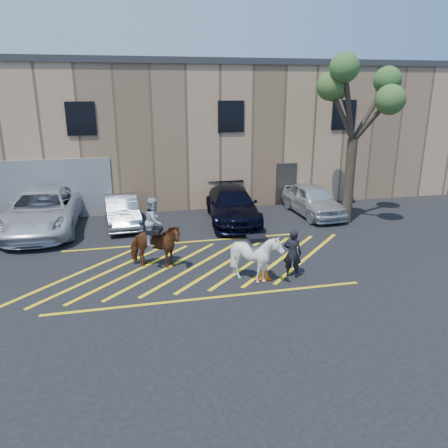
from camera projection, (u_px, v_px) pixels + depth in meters
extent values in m
plane|color=black|center=(195.00, 263.00, 15.48)|extent=(90.00, 90.00, 0.00)
imported|color=silver|center=(43.00, 211.00, 18.77)|extent=(3.10, 6.40, 1.76)
imported|color=gray|center=(122.00, 211.00, 19.57)|extent=(1.70, 4.09, 1.32)
imported|color=black|center=(232.00, 205.00, 20.07)|extent=(2.66, 5.44, 1.52)
imported|color=silver|center=(313.00, 200.00, 21.13)|extent=(1.95, 4.45, 1.49)
imported|color=black|center=(293.00, 253.00, 14.11)|extent=(0.70, 0.62, 1.62)
cube|color=tan|center=(161.00, 131.00, 25.60)|extent=(32.00, 10.00, 7.00)
cube|color=#2D2D30|center=(158.00, 65.00, 24.51)|extent=(32.20, 10.20, 0.30)
cube|color=black|center=(81.00, 119.00, 19.73)|extent=(1.30, 0.08, 1.50)
cube|color=black|center=(231.00, 116.00, 21.22)|extent=(1.30, 0.08, 1.50)
cube|color=black|center=(344.00, 115.00, 22.50)|extent=(1.30, 0.08, 1.50)
cube|color=#38332D|center=(286.00, 184.00, 22.90)|extent=(1.10, 0.08, 2.20)
cube|color=yellow|center=(70.00, 277.00, 14.30)|extent=(4.20, 4.20, 0.01)
cube|color=yellow|center=(103.00, 274.00, 14.52)|extent=(4.20, 4.20, 0.01)
cube|color=yellow|center=(135.00, 271.00, 14.75)|extent=(4.20, 4.20, 0.01)
cube|color=yellow|center=(166.00, 268.00, 14.97)|extent=(4.20, 4.20, 0.01)
cube|color=yellow|center=(196.00, 266.00, 15.19)|extent=(4.20, 4.20, 0.01)
cube|color=yellow|center=(226.00, 263.00, 15.42)|extent=(4.20, 4.20, 0.01)
cube|color=yellow|center=(254.00, 261.00, 15.64)|extent=(4.20, 4.20, 0.01)
cube|color=yellow|center=(282.00, 258.00, 15.87)|extent=(4.20, 4.20, 0.01)
cube|color=yellow|center=(309.00, 256.00, 16.09)|extent=(4.20, 4.20, 0.01)
cube|color=yellow|center=(186.00, 242.00, 17.52)|extent=(9.50, 0.12, 0.01)
cube|color=yellow|center=(210.00, 298.00, 12.87)|extent=(9.50, 0.12, 0.01)
imported|color=brown|center=(155.00, 246.00, 14.83)|extent=(2.05, 1.43, 1.58)
imported|color=#A7A9B2|center=(154.00, 221.00, 14.57)|extent=(0.84, 0.94, 1.61)
cube|color=black|center=(154.00, 230.00, 14.67)|extent=(0.62, 0.68, 0.14)
imported|color=silver|center=(256.00, 257.00, 13.75)|extent=(1.38, 1.53, 1.63)
cube|color=black|center=(257.00, 238.00, 13.56)|extent=(0.58, 0.48, 0.14)
cube|color=#F43909|center=(264.00, 278.00, 14.15)|extent=(0.45, 0.45, 0.03)
cone|color=#E16209|center=(264.00, 268.00, 14.04)|extent=(0.32, 0.32, 0.70)
cylinder|color=white|center=(264.00, 266.00, 14.03)|extent=(0.25, 0.25, 0.10)
cylinder|color=#423628|center=(349.00, 182.00, 19.60)|extent=(0.44, 0.44, 3.80)
cylinder|color=#423328|center=(370.00, 111.00, 18.98)|extent=(1.76, 0.51, 2.68)
cylinder|color=#4B3D2D|center=(344.00, 114.00, 19.52)|extent=(0.33, 1.88, 2.34)
cylinder|color=#493C2C|center=(342.00, 114.00, 18.59)|extent=(1.40, 0.20, 2.39)
cylinder|color=#413527|center=(371.00, 121.00, 18.19)|extent=(0.78, 1.62, 1.96)
cylinder|color=#443529|center=(349.00, 106.00, 18.26)|extent=(1.16, 0.77, 3.11)
sphere|color=#3C692D|center=(388.00, 80.00, 18.89)|extent=(1.20, 1.20, 1.20)
sphere|color=#42662B|center=(335.00, 88.00, 19.97)|extent=(1.20, 1.20, 1.20)
sphere|color=#45652B|center=(331.00, 86.00, 18.12)|extent=(1.20, 1.20, 1.20)
sphere|color=#587331|center=(390.00, 100.00, 17.32)|extent=(1.20, 1.20, 1.20)
sphere|color=#487432|center=(344.00, 68.00, 17.45)|extent=(1.20, 1.20, 1.20)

